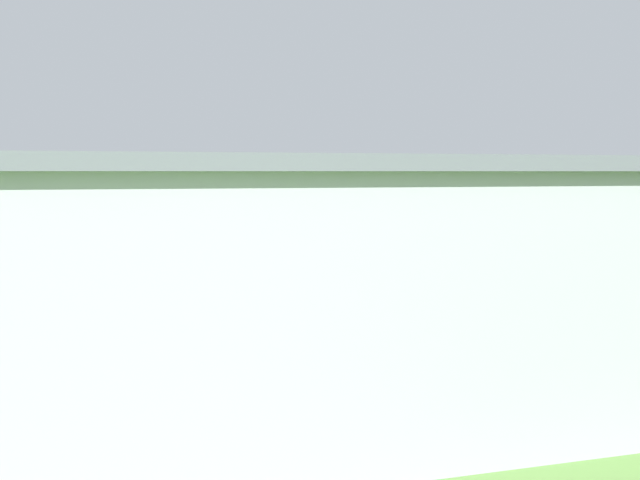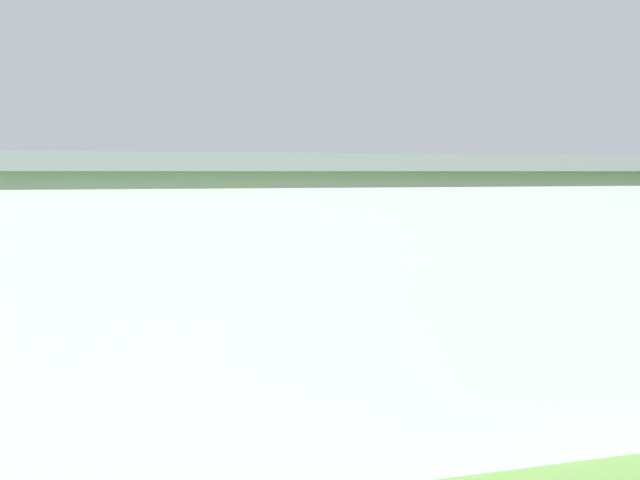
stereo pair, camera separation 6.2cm
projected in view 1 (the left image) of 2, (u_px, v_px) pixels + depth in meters
The scene contains 8 objects.
ground_plane at pixel (247, 269), 59.04m from camera, with size 400.00×400.00×0.00m, color #608C42.
hangar at pixel (381, 286), 23.61m from camera, with size 25.28×12.09×6.81m.
biplane at pixel (333, 214), 57.99m from camera, with size 7.80×8.83×4.20m.
car_yellow at pixel (524, 302), 38.51m from camera, with size 2.35×4.43×1.52m.
car_blue at pixel (40, 316), 34.59m from camera, with size 2.47×4.62×1.61m.
person_watching_takeoff at pixel (211, 295), 40.32m from camera, with size 0.52×0.52×1.68m.
person_near_hangar_door at pixel (110, 296), 39.98m from camera, with size 0.49×0.49×1.69m.
windsock at pixel (340, 188), 78.11m from camera, with size 1.40×1.39×5.65m.
Camera 1 is at (12.69, 57.53, 6.45)m, focal length 49.91 mm.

